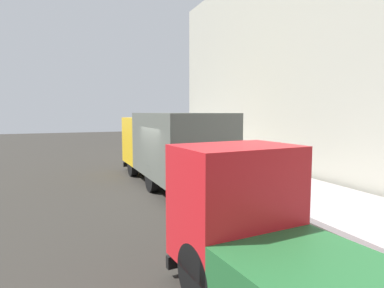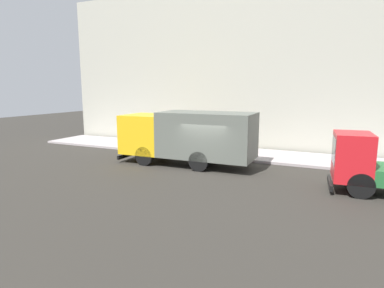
% 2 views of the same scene
% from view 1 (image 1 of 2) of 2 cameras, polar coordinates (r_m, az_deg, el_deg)
% --- Properties ---
extents(ground, '(80.00, 80.00, 0.00)m').
position_cam_1_polar(ground, '(12.59, -5.86, -8.54)').
color(ground, '#302D28').
extents(sidewalk, '(3.87, 30.00, 0.15)m').
position_cam_1_polar(sidewalk, '(14.67, 13.13, -6.32)').
color(sidewalk, '#AEA3A4').
rests_on(sidewalk, ground).
extents(building_facade, '(0.50, 30.00, 11.62)m').
position_cam_1_polar(building_facade, '(16.12, 20.98, 15.03)').
color(building_facade, '#B4B2A2').
rests_on(building_facade, ground).
extents(large_utility_truck, '(2.76, 7.85, 3.04)m').
position_cam_1_polar(large_utility_truck, '(13.98, -3.92, 0.05)').
color(large_utility_truck, yellow).
rests_on(large_utility_truck, ground).
extents(small_flatbed_truck, '(2.44, 4.81, 2.51)m').
position_cam_1_polar(small_flatbed_truck, '(5.20, 13.88, -16.21)').
color(small_flatbed_truck, red).
rests_on(small_flatbed_truck, ground).
extents(pedestrian_walking, '(0.50, 0.50, 1.58)m').
position_cam_1_polar(pedestrian_walking, '(15.93, 9.20, -2.01)').
color(pedestrian_walking, '#282429').
rests_on(pedestrian_walking, sidewalk).
extents(pedestrian_standing, '(0.49, 0.49, 1.71)m').
position_cam_1_polar(pedestrian_standing, '(13.73, 15.00, -3.03)').
color(pedestrian_standing, '#565347').
rests_on(pedestrian_standing, sidewalk).
extents(traffic_cone_orange, '(0.48, 0.48, 0.69)m').
position_cam_1_polar(traffic_cone_orange, '(19.15, 0.69, -2.12)').
color(traffic_cone_orange, orange).
rests_on(traffic_cone_orange, sidewalk).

